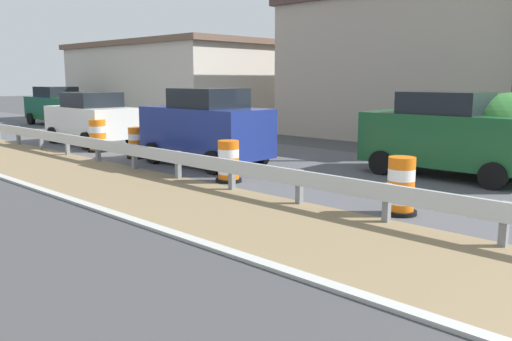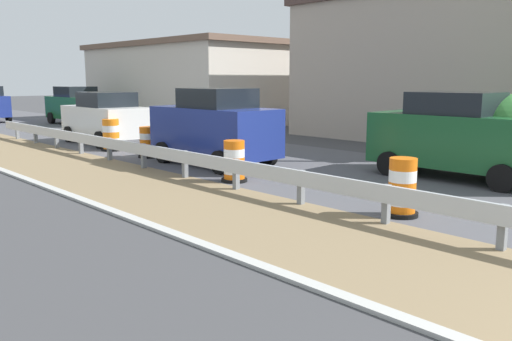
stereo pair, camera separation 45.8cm
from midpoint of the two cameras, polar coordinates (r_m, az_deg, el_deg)
guardrail_median at (r=8.67m, az=23.84°, el=-4.36°), size 0.18×42.18×0.71m
traffic_barrel_nearest at (r=10.18m, az=14.16°, el=-1.91°), size 0.63×0.63×1.09m
traffic_barrel_close at (r=13.02m, az=-4.00°, el=0.77°), size 0.65×0.65×1.03m
traffic_barrel_mid at (r=17.38m, az=-13.49°, el=2.77°), size 0.67×0.67×0.99m
traffic_barrel_far at (r=19.28m, az=-17.39°, el=3.46°), size 0.72×0.72×1.12m
car_lead_near_lane at (r=21.47m, az=-17.99°, el=5.38°), size 2.13×4.18×2.01m
car_trailing_near_lane at (r=31.03m, az=-21.03°, el=6.54°), size 2.10×4.45×2.09m
car_mid_far_lane at (r=14.43m, az=19.32°, el=3.67°), size 2.13×4.41×2.19m
car_distant_b at (r=15.56m, az=-6.32°, el=4.67°), size 2.06×4.07×2.25m
roadside_shop_near at (r=23.84m, az=17.93°, el=10.61°), size 7.35×12.00×5.98m
roadside_shop_far at (r=32.53m, az=-8.29°, el=9.43°), size 9.03×13.14×4.57m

